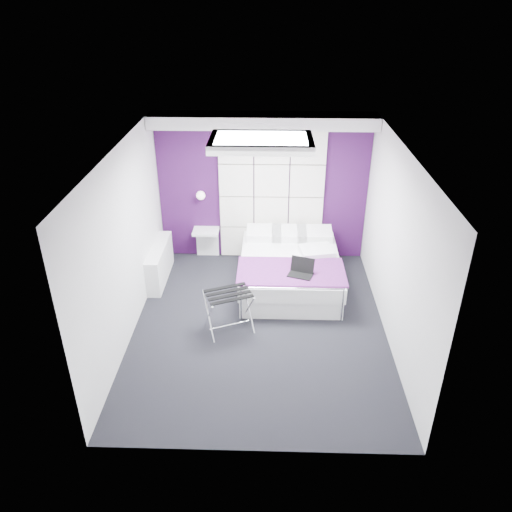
{
  "coord_description": "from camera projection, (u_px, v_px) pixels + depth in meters",
  "views": [
    {
      "loc": [
        0.13,
        -5.86,
        4.35
      ],
      "look_at": [
        -0.06,
        0.35,
        0.97
      ],
      "focal_mm": 35.0,
      "sensor_mm": 36.0,
      "label": 1
    }
  ],
  "objects": [
    {
      "name": "ceiling",
      "position": [
        260.0,
        151.0,
        5.99
      ],
      "size": [
        4.4,
        4.4,
        0.0
      ],
      "primitive_type": "plane",
      "rotation": [
        3.14,
        0.0,
        0.0
      ],
      "color": "white",
      "rests_on": "wall_back"
    },
    {
      "name": "wall_back",
      "position": [
        263.0,
        188.0,
        8.54
      ],
      "size": [
        3.6,
        0.0,
        3.6
      ],
      "primitive_type": "plane",
      "rotation": [
        1.57,
        0.0,
        0.0
      ],
      "color": "silver",
      "rests_on": "floor"
    },
    {
      "name": "soffit",
      "position": [
        263.0,
        121.0,
        7.75
      ],
      "size": [
        3.58,
        0.5,
        0.2
      ],
      "primitive_type": "cube",
      "color": "white",
      "rests_on": "wall_back"
    },
    {
      "name": "skylight",
      "position": [
        261.0,
        142.0,
        6.54
      ],
      "size": [
        1.36,
        0.86,
        0.12
      ],
      "primitive_type": null,
      "color": "white",
      "rests_on": "ceiling"
    },
    {
      "name": "luggage_rack",
      "position": [
        229.0,
        311.0,
        7.04
      ],
      "size": [
        0.62,
        0.46,
        0.61
      ],
      "rotation": [
        0.0,
        0.0,
        0.4
      ],
      "color": "silver",
      "rests_on": "floor"
    },
    {
      "name": "floor",
      "position": [
        259.0,
        326.0,
        7.23
      ],
      "size": [
        4.4,
        4.4,
        0.0
      ],
      "primitive_type": "plane",
      "color": "black",
      "rests_on": "ground"
    },
    {
      "name": "wall_left",
      "position": [
        125.0,
        245.0,
        6.66
      ],
      "size": [
        0.0,
        4.4,
        4.4
      ],
      "primitive_type": "plane",
      "rotation": [
        1.57,
        0.0,
        1.57
      ],
      "color": "silver",
      "rests_on": "floor"
    },
    {
      "name": "laptop",
      "position": [
        300.0,
        270.0,
        7.44
      ],
      "size": [
        0.36,
        0.25,
        0.25
      ],
      "rotation": [
        0.0,
        0.0,
        -0.33
      ],
      "color": "black",
      "rests_on": "bed"
    },
    {
      "name": "radiator",
      "position": [
        160.0,
        263.0,
        8.27
      ],
      "size": [
        0.22,
        1.2,
        0.6
      ],
      "primitive_type": "cube",
      "color": "white",
      "rests_on": "floor"
    },
    {
      "name": "wall_lamp",
      "position": [
        201.0,
        195.0,
        8.49
      ],
      "size": [
        0.15,
        0.15,
        0.15
      ],
      "primitive_type": "sphere",
      "color": "white",
      "rests_on": "wall_back"
    },
    {
      "name": "wall_right",
      "position": [
        396.0,
        249.0,
        6.56
      ],
      "size": [
        0.0,
        4.4,
        4.4
      ],
      "primitive_type": "plane",
      "rotation": [
        1.57,
        0.0,
        -1.57
      ],
      "color": "silver",
      "rests_on": "floor"
    },
    {
      "name": "bed",
      "position": [
        290.0,
        270.0,
        8.1
      ],
      "size": [
        1.63,
        1.96,
        0.69
      ],
      "color": "white",
      "rests_on": "floor"
    },
    {
      "name": "nightstand",
      "position": [
        206.0,
        231.0,
        8.77
      ],
      "size": [
        0.45,
        0.35,
        0.05
      ],
      "primitive_type": "cube",
      "color": "white",
      "rests_on": "wall_back"
    },
    {
      "name": "accent_wall",
      "position": [
        263.0,
        188.0,
        8.53
      ],
      "size": [
        3.58,
        0.02,
        2.58
      ],
      "primitive_type": "cube",
      "color": "#350E3E",
      "rests_on": "wall_back"
    },
    {
      "name": "headboard",
      "position": [
        271.0,
        196.0,
        8.55
      ],
      "size": [
        1.8,
        0.08,
        2.3
      ],
      "primitive_type": null,
      "color": "silver",
      "rests_on": "wall_back"
    }
  ]
}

